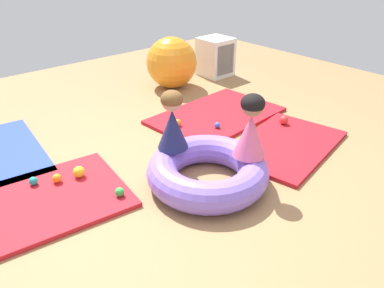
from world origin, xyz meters
name	(u,v)px	position (x,y,z in m)	size (l,w,h in m)	color
ground_plane	(204,178)	(0.00, 0.00, 0.00)	(8.00, 8.00, 0.00)	#9E7549
gym_mat_far_right	(216,116)	(0.98, 0.86, 0.02)	(1.49, 0.96, 0.04)	#B21923
gym_mat_far_left	(41,202)	(-1.23, 0.57, 0.02)	(1.31, 0.94, 0.04)	red
gym_mat_near_left	(286,145)	(1.01, -0.12, 0.02)	(1.27, 0.82, 0.04)	#B21923
inflatable_cushion	(208,171)	(-0.04, -0.09, 0.13)	(1.03, 1.03, 0.26)	#8466E0
child_in_pink	(251,126)	(0.25, -0.27, 0.52)	(0.30, 0.30, 0.54)	#E5608E
child_in_navy	(172,121)	(-0.15, 0.24, 0.51)	(0.35, 0.35, 0.52)	navy
play_ball_orange	(57,178)	(-1.02, 0.72, 0.08)	(0.08, 0.08, 0.08)	orange
play_ball_pink	(247,105)	(1.36, 0.72, 0.09)	(0.11, 0.11, 0.11)	pink
play_ball_yellow	(79,172)	(-0.84, 0.67, 0.09)	(0.10, 0.10, 0.10)	yellow
play_ball_green	(120,192)	(-0.73, 0.21, 0.08)	(0.07, 0.07, 0.07)	green
play_ball_blue	(217,125)	(0.73, 0.59, 0.07)	(0.06, 0.06, 0.06)	blue
play_ball_red	(284,120)	(1.35, 0.17, 0.09)	(0.10, 0.10, 0.10)	red
play_ball_teal	(33,181)	(-1.19, 0.81, 0.08)	(0.07, 0.07, 0.07)	teal
play_ball_orange_second	(178,123)	(0.44, 0.91, 0.08)	(0.08, 0.08, 0.08)	orange
exercise_ball_large	(172,63)	(1.23, 2.01, 0.35)	(0.70, 0.70, 0.70)	orange
storage_cube	(217,57)	(2.07, 1.98, 0.28)	(0.44, 0.44, 0.56)	white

